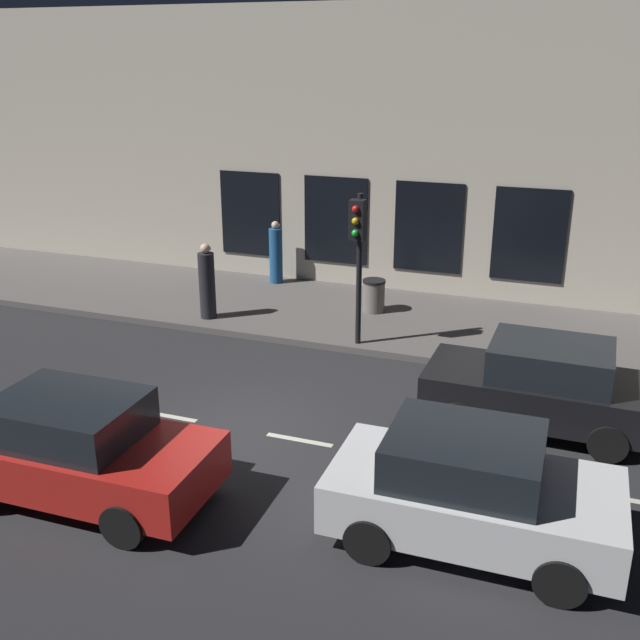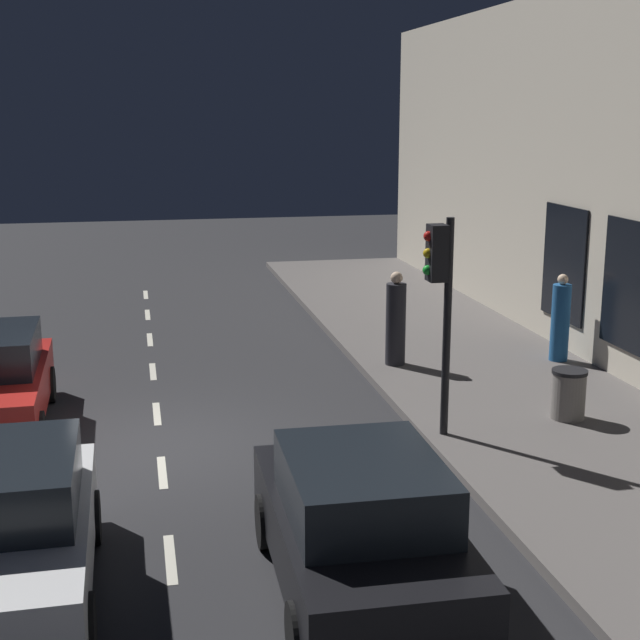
{
  "view_description": "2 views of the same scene",
  "coord_description": "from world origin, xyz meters",
  "px_view_note": "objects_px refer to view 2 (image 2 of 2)",
  "views": [
    {
      "loc": [
        -10.44,
        -5.21,
        6.24
      ],
      "look_at": [
        0.87,
        -1.06,
        1.9
      ],
      "focal_mm": 41.67,
      "sensor_mm": 36.0,
      "label": 1
    },
    {
      "loc": [
        -0.23,
        -13.18,
        5.0
      ],
      "look_at": [
        2.35,
        -0.71,
        2.05
      ],
      "focal_mm": 50.56,
      "sensor_mm": 36.0,
      "label": 2
    }
  ],
  "objects_px": {
    "parked_car_0": "(360,525)",
    "pedestrian_1": "(560,321)",
    "traffic_light": "(440,282)",
    "trash_bin": "(568,394)",
    "pedestrian_0": "(396,322)"
  },
  "relations": [
    {
      "from": "parked_car_0",
      "to": "pedestrian_0",
      "type": "relative_size",
      "value": 2.12
    },
    {
      "from": "traffic_light",
      "to": "pedestrian_0",
      "type": "relative_size",
      "value": 1.81
    },
    {
      "from": "parked_car_0",
      "to": "pedestrian_0",
      "type": "height_order",
      "value": "pedestrian_0"
    },
    {
      "from": "pedestrian_1",
      "to": "parked_car_0",
      "type": "bearing_deg",
      "value": 42.44
    },
    {
      "from": "pedestrian_0",
      "to": "parked_car_0",
      "type": "bearing_deg",
      "value": 42.23
    },
    {
      "from": "parked_car_0",
      "to": "pedestrian_1",
      "type": "distance_m",
      "value": 9.74
    },
    {
      "from": "trash_bin",
      "to": "pedestrian_1",
      "type": "bearing_deg",
      "value": 66.08
    },
    {
      "from": "traffic_light",
      "to": "pedestrian_1",
      "type": "distance_m",
      "value": 5.43
    },
    {
      "from": "traffic_light",
      "to": "parked_car_0",
      "type": "distance_m",
      "value": 4.98
    },
    {
      "from": "pedestrian_0",
      "to": "trash_bin",
      "type": "xyz_separation_m",
      "value": [
        1.83,
        -3.66,
        -0.44
      ]
    },
    {
      "from": "pedestrian_0",
      "to": "trash_bin",
      "type": "bearing_deg",
      "value": 87.74
    },
    {
      "from": "traffic_light",
      "to": "parked_car_0",
      "type": "relative_size",
      "value": 0.85
    },
    {
      "from": "pedestrian_1",
      "to": "trash_bin",
      "type": "xyz_separation_m",
      "value": [
        -1.45,
        -3.27,
        -0.4
      ]
    },
    {
      "from": "traffic_light",
      "to": "trash_bin",
      "type": "height_order",
      "value": "traffic_light"
    },
    {
      "from": "parked_car_0",
      "to": "pedestrian_0",
      "type": "bearing_deg",
      "value": 72.04
    }
  ]
}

